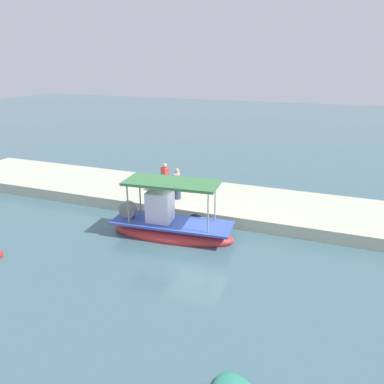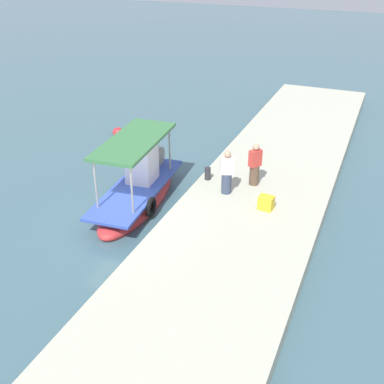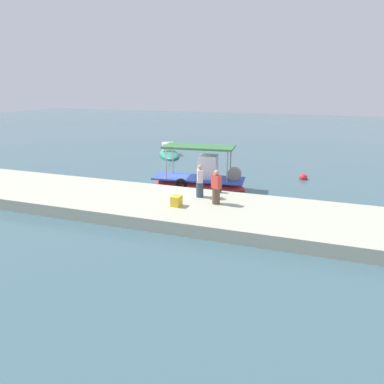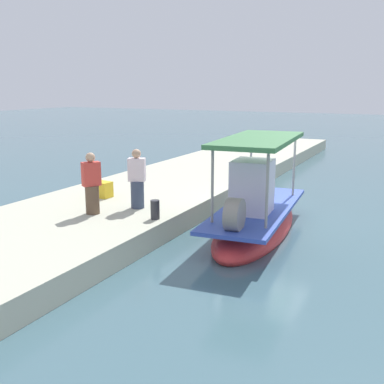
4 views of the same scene
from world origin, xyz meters
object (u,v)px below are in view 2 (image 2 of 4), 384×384
(main_fishing_boat, at_px, (138,191))
(mooring_bollard, at_px, (208,174))
(fisherman_near_bollard, at_px, (227,174))
(fisherman_by_crate, at_px, (255,166))
(marker_buoy, at_px, (118,133))
(cargo_crate, at_px, (266,203))

(main_fishing_boat, relative_size, mooring_bollard, 11.64)
(fisherman_near_bollard, distance_m, mooring_bollard, 1.40)
(fisherman_by_crate, height_order, marker_buoy, fisherman_by_crate)
(fisherman_by_crate, relative_size, mooring_bollard, 3.34)
(mooring_bollard, height_order, cargo_crate, mooring_bollard)
(fisherman_near_bollard, xyz_separation_m, cargo_crate, (-0.62, -1.70, -0.52))
(fisherman_near_bollard, relative_size, mooring_bollard, 3.36)
(marker_buoy, bearing_deg, fisherman_near_bollard, -122.79)
(fisherman_near_bollard, bearing_deg, mooring_bollard, 53.76)
(main_fishing_boat, relative_size, marker_buoy, 10.76)
(fisherman_near_bollard, relative_size, cargo_crate, 3.31)
(mooring_bollard, height_order, marker_buoy, mooring_bollard)
(main_fishing_boat, height_order, fisherman_near_bollard, main_fishing_boat)
(main_fishing_boat, xyz_separation_m, fisherman_near_bollard, (1.02, -3.22, 0.87))
(fisherman_by_crate, relative_size, marker_buoy, 3.09)
(mooring_bollard, bearing_deg, cargo_crate, -116.84)
(mooring_bollard, distance_m, marker_buoy, 7.86)
(mooring_bollard, xyz_separation_m, marker_buoy, (4.17, 6.62, -0.74))
(mooring_bollard, distance_m, cargo_crate, 3.08)
(fisherman_near_bollard, xyz_separation_m, fisherman_by_crate, (1.08, -0.76, -0.01))
(cargo_crate, bearing_deg, fisherman_by_crate, 28.89)
(fisherman_near_bollard, relative_size, marker_buoy, 3.11)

